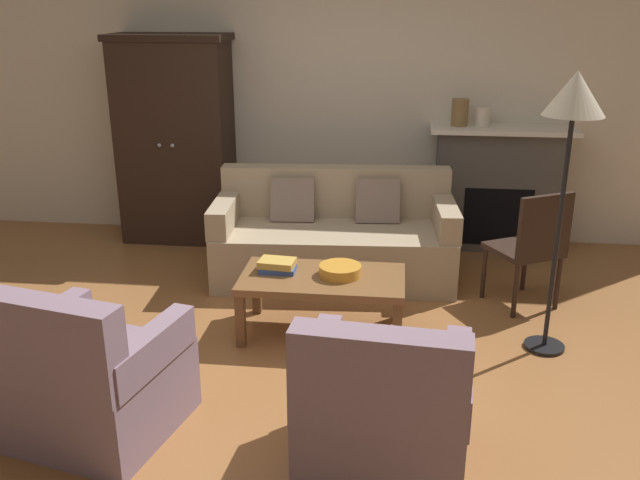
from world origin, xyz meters
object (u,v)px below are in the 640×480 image
couch (334,240)px  side_chair_wooden (532,243)px  fruit_bowl (340,270)px  armchair_near_right (383,415)px  book_stack (277,265)px  armchair_near_left (92,380)px  mantel_vase_cream (483,117)px  dog (38,325)px  coffee_table (322,283)px  fireplace (497,187)px  mantel_vase_bronze (460,112)px  floor_lamp (573,112)px  armoire (176,140)px

couch → side_chair_wooden: size_ratio=2.19×
fruit_bowl → armchair_near_right: bearing=-76.9°
book_stack → armchair_near_right: bearing=-62.4°
book_stack → armchair_near_left: 1.53m
mantel_vase_cream → dog: bearing=-139.7°
couch → coffee_table: bearing=-88.8°
fireplace → fruit_bowl: bearing=-123.6°
fruit_bowl → book_stack: bearing=176.4°
fruit_bowl → mantel_vase_bronze: (0.88, 1.87, 0.78)m
floor_lamp → dog: floor_lamp is taller
fireplace → armoire: (-2.95, -0.08, 0.38)m
fireplace → book_stack: bearing=-132.2°
book_stack → floor_lamp: (1.79, -0.10, 1.09)m
couch → dog: size_ratio=3.60×
fruit_bowl → floor_lamp: 1.75m
book_stack → mantel_vase_bronze: 2.39m
dog → couch: bearing=43.4°
fruit_bowl → side_chair_wooden: side_chair_wooden is taller
armchair_near_left → side_chair_wooden: (2.51, 1.86, 0.20)m
book_stack → dog: size_ratio=0.47×
mantel_vase_bronze → armchair_near_left: bearing=-122.8°
fireplace → mantel_vase_cream: 0.66m
fireplace → fruit_bowl: (-1.26, -1.89, -0.11)m
side_chair_wooden → book_stack: bearing=-163.5°
mantel_vase_bronze → book_stack: bearing=-125.4°
armoire → dog: size_ratio=3.46×
armchair_near_left → side_chair_wooden: 3.13m
armoire → armchair_near_right: bearing=-58.0°
book_stack → side_chair_wooden: 1.85m
mantel_vase_bronze → mantel_vase_cream: bearing=0.0°
armchair_near_right → side_chair_wooden: (1.01, 1.99, 0.20)m
armoire → couch: size_ratio=0.96×
fruit_bowl → floor_lamp: size_ratio=0.16×
armoire → armchair_near_left: (0.53, -3.11, -0.63)m
fruit_bowl → mantel_vase_cream: 2.28m
book_stack → mantel_vase_bronze: (1.31, 1.84, 0.78)m
couch → book_stack: 1.03m
book_stack → dog: (-1.41, -0.63, -0.22)m
armchair_near_left → armchair_near_right: size_ratio=1.04×
floor_lamp → couch: bearing=144.4°
mantel_vase_bronze → dog: size_ratio=0.43×
armoire → armchair_near_left: 3.22m
fruit_bowl → armchair_near_right: (0.34, -1.44, -0.14)m
fireplace → armchair_near_left: fireplace is taller
mantel_vase_cream → armchair_near_left: (-2.24, -3.17, -0.89)m
mantel_vase_cream → side_chair_wooden: 1.51m
fireplace → floor_lamp: floor_lamp is taller
fireplace → armoire: 2.98m
book_stack → couch: bearing=73.3°
mantel_vase_cream → armchair_near_left: mantel_vase_cream is taller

